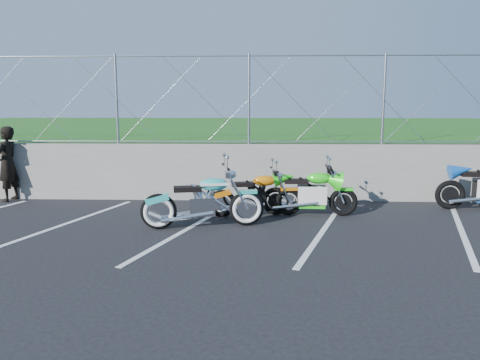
{
  "coord_description": "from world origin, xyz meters",
  "views": [
    {
      "loc": [
        1.16,
        -7.14,
        2.2
      ],
      "look_at": [
        0.88,
        1.3,
        0.82
      ],
      "focal_mm": 35.0,
      "sensor_mm": 36.0,
      "label": 1
    }
  ],
  "objects_px": {
    "cruiser_turquoise": "(205,203)",
    "naked_orange": "(257,196)",
    "sportbike_green": "(311,194)",
    "person_standing": "(7,164)"
  },
  "relations": [
    {
      "from": "naked_orange",
      "to": "sportbike_green",
      "type": "xyz_separation_m",
      "value": [
        1.07,
        0.1,
        0.02
      ]
    },
    {
      "from": "sportbike_green",
      "to": "person_standing",
      "type": "distance_m",
      "value": 6.86
    },
    {
      "from": "sportbike_green",
      "to": "naked_orange",
      "type": "bearing_deg",
      "value": -172.35
    },
    {
      "from": "cruiser_turquoise",
      "to": "sportbike_green",
      "type": "relative_size",
      "value": 1.16
    },
    {
      "from": "naked_orange",
      "to": "person_standing",
      "type": "relative_size",
      "value": 1.1
    },
    {
      "from": "naked_orange",
      "to": "cruiser_turquoise",
      "type": "bearing_deg",
      "value": -146.37
    },
    {
      "from": "cruiser_turquoise",
      "to": "naked_orange",
      "type": "relative_size",
      "value": 1.18
    },
    {
      "from": "person_standing",
      "to": "sportbike_green",
      "type": "bearing_deg",
      "value": 88.06
    },
    {
      "from": "cruiser_turquoise",
      "to": "naked_orange",
      "type": "height_order",
      "value": "cruiser_turquoise"
    },
    {
      "from": "cruiser_turquoise",
      "to": "sportbike_green",
      "type": "xyz_separation_m",
      "value": [
        2.01,
        0.98,
        -0.02
      ]
    }
  ]
}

